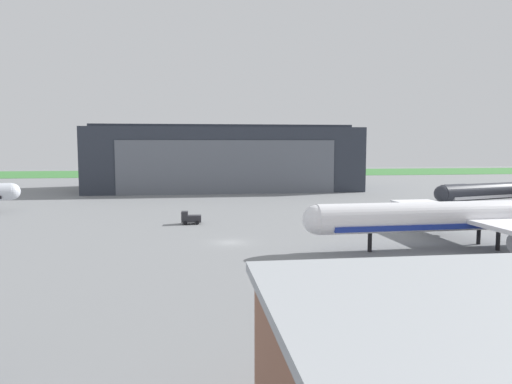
# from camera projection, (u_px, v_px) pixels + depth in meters

# --- Properties ---
(ground_plane) EXTENTS (440.00, 440.00, 0.00)m
(ground_plane) POSITION_uv_depth(u_px,v_px,m) (230.00, 243.00, 70.73)
(ground_plane) COLOR slate
(grass_field_strip) EXTENTS (440.00, 56.00, 0.08)m
(grass_field_strip) POSITION_uv_depth(u_px,v_px,m) (202.00, 173.00, 239.99)
(grass_field_strip) COLOR #3B7938
(grass_field_strip) RESTS_ON ground_plane
(maintenance_hangar) EXTENTS (81.57, 35.38, 20.29)m
(maintenance_hangar) POSITION_uv_depth(u_px,v_px,m) (223.00, 158.00, 155.57)
(maintenance_hangar) COLOR #2D333D
(maintenance_hangar) RESTS_ON ground_plane
(airliner_near_right) EXTENTS (48.79, 42.79, 13.28)m
(airliner_near_right) POSITION_uv_depth(u_px,v_px,m) (478.00, 217.00, 66.84)
(airliner_near_right) COLOR white
(airliner_near_right) RESTS_ON ground_plane
(ops_van) EXTENTS (3.54, 2.32, 2.26)m
(ops_van) POSITION_uv_depth(u_px,v_px,m) (190.00, 218.00, 87.10)
(ops_van) COLOR #28282D
(ops_van) RESTS_ON ground_plane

